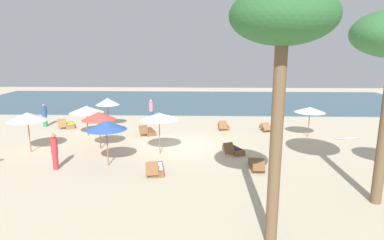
{
  "coord_description": "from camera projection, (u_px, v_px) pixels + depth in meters",
  "views": [
    {
      "loc": [
        1.3,
        -18.86,
        5.75
      ],
      "look_at": [
        0.6,
        2.36,
        1.1
      ],
      "focal_mm": 30.76,
      "sensor_mm": 36.0,
      "label": 1
    }
  ],
  "objects": [
    {
      "name": "umbrella_4",
      "position": [
        108.0,
        102.0,
        24.07
      ],
      "size": [
        1.74,
        1.74,
        2.17
      ],
      "color": "brown",
      "rests_on": "ground_plane"
    },
    {
      "name": "umbrella_3",
      "position": [
        106.0,
        125.0,
        16.05
      ],
      "size": [
        2.0,
        2.0,
        2.29
      ],
      "color": "olive",
      "rests_on": "ground_plane"
    },
    {
      "name": "palm_1",
      "position": [
        283.0,
        23.0,
        8.63
      ],
      "size": [
        2.85,
        2.85,
        7.37
      ],
      "color": "brown",
      "rests_on": "ground_plane"
    },
    {
      "name": "lounger_3",
      "position": [
        233.0,
        150.0,
        18.42
      ],
      "size": [
        1.25,
        1.73,
        0.74
      ],
      "color": "brown",
      "rests_on": "ground_plane"
    },
    {
      "name": "umbrella_6",
      "position": [
        86.0,
        109.0,
        21.78
      ],
      "size": [
        2.26,
        2.26,
        2.01
      ],
      "color": "brown",
      "rests_on": "ground_plane"
    },
    {
      "name": "person_3",
      "position": [
        55.0,
        151.0,
        15.78
      ],
      "size": [
        0.36,
        0.36,
        1.78
      ],
      "color": "#BF3338",
      "rests_on": "ground_plane"
    },
    {
      "name": "umbrella_0",
      "position": [
        159.0,
        116.0,
        17.85
      ],
      "size": [
        2.09,
        2.09,
        2.32
      ],
      "color": "olive",
      "rests_on": "ground_plane"
    },
    {
      "name": "lounger_5",
      "position": [
        69.0,
        125.0,
        24.37
      ],
      "size": [
        1.22,
        1.72,
        0.75
      ],
      "color": "olive",
      "rests_on": "ground_plane"
    },
    {
      "name": "umbrella_1",
      "position": [
        27.0,
        117.0,
        18.13
      ],
      "size": [
        2.18,
        2.18,
        2.29
      ],
      "color": "olive",
      "rests_on": "ground_plane"
    },
    {
      "name": "lounger_2",
      "position": [
        256.0,
        165.0,
        16.01
      ],
      "size": [
        0.61,
        1.7,
        0.68
      ],
      "color": "brown",
      "rests_on": "ground_plane"
    },
    {
      "name": "lounger_1",
      "position": [
        268.0,
        128.0,
        23.48
      ],
      "size": [
        1.21,
        1.79,
        0.67
      ],
      "color": "olive",
      "rests_on": "ground_plane"
    },
    {
      "name": "person_0",
      "position": [
        151.0,
        110.0,
        26.69
      ],
      "size": [
        0.45,
        0.45,
        1.69
      ],
      "color": "#2D4C8C",
      "rests_on": "ground_plane"
    },
    {
      "name": "lounger_0",
      "position": [
        157.0,
        169.0,
        15.49
      ],
      "size": [
        0.86,
        1.75,
        0.71
      ],
      "color": "brown",
      "rests_on": "ground_plane"
    },
    {
      "name": "person_1",
      "position": [
        45.0,
        115.0,
        24.48
      ],
      "size": [
        0.51,
        0.51,
        1.71
      ],
      "color": "#338C59",
      "rests_on": "ground_plane"
    },
    {
      "name": "lounger_6",
      "position": [
        223.0,
        126.0,
        23.92
      ],
      "size": [
        0.79,
        1.72,
        0.72
      ],
      "color": "brown",
      "rests_on": "ground_plane"
    },
    {
      "name": "surfboard",
      "position": [
        348.0,
        138.0,
        21.38
      ],
      "size": [
        1.97,
        0.92,
        0.07
      ],
      "color": "silver",
      "rests_on": "ground_plane"
    },
    {
      "name": "umbrella_2",
      "position": [
        310.0,
        110.0,
        21.43
      ],
      "size": [
        1.99,
        1.99,
        2.0
      ],
      "color": "brown",
      "rests_on": "ground_plane"
    },
    {
      "name": "ocean_water",
      "position": [
        191.0,
        101.0,
        36.28
      ],
      "size": [
        48.0,
        16.0,
        0.06
      ],
      "primitive_type": "cube",
      "color": "#3D6075",
      "rests_on": "ground_plane"
    },
    {
      "name": "ground_plane",
      "position": [
        181.0,
        146.0,
        19.69
      ],
      "size": [
        60.0,
        60.0,
        0.0
      ],
      "primitive_type": "plane",
      "color": "beige"
    },
    {
      "name": "lounger_4",
      "position": [
        149.0,
        131.0,
        22.49
      ],
      "size": [
        1.17,
        1.76,
        0.72
      ],
      "color": "brown",
      "rests_on": "ground_plane"
    },
    {
      "name": "umbrella_5",
      "position": [
        99.0,
        116.0,
        18.85
      ],
      "size": [
        1.96,
        1.96,
        2.19
      ],
      "color": "brown",
      "rests_on": "ground_plane"
    }
  ]
}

